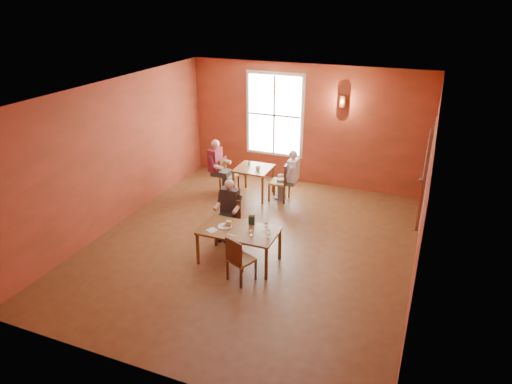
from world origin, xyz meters
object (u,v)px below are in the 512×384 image
at_px(chair_diner_white, 279,181).
at_px(chair_diner_maroon, 229,175).
at_px(chair_empty, 241,259).
at_px(diner_white, 281,176).
at_px(chair_diner_main, 229,221).
at_px(diner_maroon, 228,167).
at_px(second_table, 254,182).
at_px(main_table, 239,246).
at_px(diner_main, 228,214).

relative_size(chair_diner_white, chair_diner_maroon, 1.10).
relative_size(chair_empty, chair_diner_white, 0.90).
bearing_deg(chair_diner_white, diner_white, -90.00).
relative_size(chair_diner_main, diner_maroon, 0.64).
bearing_deg(chair_empty, chair_diner_maroon, 141.75).
height_order(second_table, diner_maroon, diner_maroon).
xyz_separation_m(chair_diner_main, diner_maroon, (-1.04, 2.19, 0.23)).
bearing_deg(main_table, chair_empty, -62.43).
distance_m(chair_diner_main, chair_diner_maroon, 2.41).
bearing_deg(second_table, diner_white, 0.00).
bearing_deg(diner_main, chair_diner_white, -97.36).
bearing_deg(chair_empty, diner_maroon, 142.15).
relative_size(diner_main, chair_diner_maroon, 1.37).
xyz_separation_m(chair_diner_main, chair_empty, (0.77, -1.18, 0.01)).
bearing_deg(diner_white, second_table, 90.00).
bearing_deg(chair_diner_main, diner_white, -98.23).
xyz_separation_m(diner_main, diner_maroon, (-1.04, 2.22, 0.06)).
distance_m(diner_main, chair_diner_maroon, 2.45).
bearing_deg(diner_white, main_table, -176.31).
xyz_separation_m(second_table, diner_maroon, (-0.68, 0.00, 0.28)).
height_order(chair_diner_main, diner_white, diner_white).
height_order(chair_diner_main, chair_empty, chair_empty).
bearing_deg(diner_maroon, chair_diner_main, 25.46).
bearing_deg(diner_main, diner_maroon, -64.84).
xyz_separation_m(second_table, chair_diner_maroon, (-0.65, 0.00, 0.07)).
distance_m(chair_diner_main, chair_empty, 1.41).
height_order(chair_diner_maroon, diner_maroon, diner_maroon).
xyz_separation_m(main_table, second_table, (-0.86, 2.84, 0.03)).
height_order(chair_diner_white, diner_white, diner_white).
height_order(main_table, chair_diner_white, chair_diner_white).
distance_m(chair_empty, chair_diner_white, 3.40).
xyz_separation_m(chair_diner_main, diner_white, (0.32, 2.19, 0.18)).
relative_size(chair_empty, diner_white, 0.71).
relative_size(diner_main, chair_diner_white, 1.24).
relative_size(main_table, chair_diner_maroon, 1.64).
relative_size(diner_main, diner_white, 0.98).
height_order(chair_empty, chair_diner_white, chair_diner_white).
distance_m(main_table, chair_diner_maroon, 3.22).
bearing_deg(main_table, diner_maroon, 118.51).
height_order(main_table, diner_maroon, diner_maroon).
relative_size(chair_diner_white, diner_white, 0.79).
bearing_deg(second_table, diner_maroon, 180.00).
xyz_separation_m(chair_empty, diner_maroon, (-1.82, 3.37, 0.22)).
height_order(diner_main, diner_maroon, diner_maroon).
bearing_deg(chair_diner_main, diner_maroon, -64.54).
distance_m(second_table, chair_diner_white, 0.66).
height_order(main_table, diner_main, diner_main).
distance_m(chair_diner_maroon, diner_maroon, 0.22).
bearing_deg(chair_diner_maroon, chair_diner_white, 90.00).
bearing_deg(diner_maroon, diner_white, 90.00).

